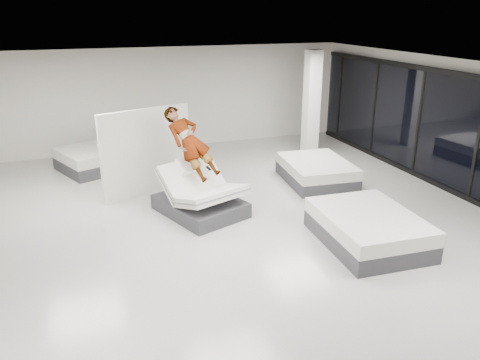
{
  "coord_description": "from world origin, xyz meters",
  "views": [
    {
      "loc": [
        -2.69,
        -7.86,
        4.3
      ],
      "look_at": [
        0.34,
        0.61,
        1.0
      ],
      "focal_mm": 35.0,
      "sensor_mm": 36.0,
      "label": 1
    }
  ],
  "objects_px": {
    "remote": "(208,168)",
    "flat_bed_right_near": "(368,229)",
    "hero_bed": "(200,198)",
    "flat_bed_right_far": "(316,171)",
    "column": "(311,105)",
    "flat_bed_left_far": "(103,157)",
    "person": "(191,156)",
    "divider_panel": "(147,152)"
  },
  "relations": [
    {
      "from": "column",
      "to": "flat_bed_right_near",
      "type": "bearing_deg",
      "value": -106.28
    },
    {
      "from": "hero_bed",
      "to": "flat_bed_right_near",
      "type": "height_order",
      "value": "hero_bed"
    },
    {
      "from": "flat_bed_right_far",
      "to": "divider_panel",
      "type": "bearing_deg",
      "value": 171.43
    },
    {
      "from": "person",
      "to": "divider_panel",
      "type": "xyz_separation_m",
      "value": [
        -0.77,
        1.28,
        -0.2
      ]
    },
    {
      "from": "flat_bed_right_far",
      "to": "flat_bed_left_far",
      "type": "xyz_separation_m",
      "value": [
        -5.18,
        3.12,
        0.02
      ]
    },
    {
      "from": "person",
      "to": "flat_bed_right_far",
      "type": "relative_size",
      "value": 0.83
    },
    {
      "from": "hero_bed",
      "to": "flat_bed_right_near",
      "type": "bearing_deg",
      "value": -42.56
    },
    {
      "from": "flat_bed_left_far",
      "to": "flat_bed_right_near",
      "type": "bearing_deg",
      "value": -55.59
    },
    {
      "from": "flat_bed_right_far",
      "to": "flat_bed_right_near",
      "type": "relative_size",
      "value": 0.96
    },
    {
      "from": "hero_bed",
      "to": "flat_bed_right_far",
      "type": "bearing_deg",
      "value": 15.42
    },
    {
      "from": "hero_bed",
      "to": "column",
      "type": "distance_m",
      "value": 5.41
    },
    {
      "from": "hero_bed",
      "to": "remote",
      "type": "xyz_separation_m",
      "value": [
        0.22,
        0.05,
        0.65
      ]
    },
    {
      "from": "remote",
      "to": "flat_bed_right_far",
      "type": "height_order",
      "value": "remote"
    },
    {
      "from": "remote",
      "to": "flat_bed_right_near",
      "type": "height_order",
      "value": "remote"
    },
    {
      "from": "flat_bed_right_far",
      "to": "column",
      "type": "xyz_separation_m",
      "value": [
        0.89,
        2.12,
        1.31
      ]
    },
    {
      "from": "hero_bed",
      "to": "column",
      "type": "bearing_deg",
      "value": 35.44
    },
    {
      "from": "flat_bed_right_far",
      "to": "flat_bed_right_near",
      "type": "xyz_separation_m",
      "value": [
        -0.72,
        -3.4,
        0.02
      ]
    },
    {
      "from": "person",
      "to": "flat_bed_right_near",
      "type": "height_order",
      "value": "person"
    },
    {
      "from": "hero_bed",
      "to": "flat_bed_left_far",
      "type": "xyz_separation_m",
      "value": [
        -1.78,
        4.05,
        -0.06
      ]
    },
    {
      "from": "flat_bed_right_far",
      "to": "flat_bed_left_far",
      "type": "height_order",
      "value": "flat_bed_left_far"
    },
    {
      "from": "person",
      "to": "flat_bed_left_far",
      "type": "bearing_deg",
      "value": 93.42
    },
    {
      "from": "divider_panel",
      "to": "flat_bed_left_far",
      "type": "distance_m",
      "value": 2.74
    },
    {
      "from": "hero_bed",
      "to": "person",
      "type": "bearing_deg",
      "value": 110.56
    },
    {
      "from": "person",
      "to": "divider_panel",
      "type": "relative_size",
      "value": 0.79
    },
    {
      "from": "person",
      "to": "flat_bed_left_far",
      "type": "relative_size",
      "value": 0.67
    },
    {
      "from": "remote",
      "to": "divider_panel",
      "type": "relative_size",
      "value": 0.06
    },
    {
      "from": "person",
      "to": "remote",
      "type": "bearing_deg",
      "value": -57.85
    },
    {
      "from": "remote",
      "to": "flat_bed_right_near",
      "type": "relative_size",
      "value": 0.06
    },
    {
      "from": "divider_panel",
      "to": "flat_bed_right_far",
      "type": "distance_m",
      "value": 4.4
    },
    {
      "from": "hero_bed",
      "to": "column",
      "type": "height_order",
      "value": "column"
    },
    {
      "from": "person",
      "to": "flat_bed_left_far",
      "type": "distance_m",
      "value": 4.21
    },
    {
      "from": "hero_bed",
      "to": "flat_bed_right_far",
      "type": "xyz_separation_m",
      "value": [
        3.4,
        0.94,
        -0.09
      ]
    },
    {
      "from": "hero_bed",
      "to": "flat_bed_left_far",
      "type": "distance_m",
      "value": 4.43
    },
    {
      "from": "flat_bed_right_near",
      "to": "flat_bed_left_far",
      "type": "relative_size",
      "value": 0.85
    },
    {
      "from": "divider_panel",
      "to": "flat_bed_right_near",
      "type": "relative_size",
      "value": 1.0
    },
    {
      "from": "flat_bed_left_far",
      "to": "column",
      "type": "relative_size",
      "value": 0.86
    },
    {
      "from": "hero_bed",
      "to": "remote",
      "type": "relative_size",
      "value": 16.16
    },
    {
      "from": "hero_bed",
      "to": "flat_bed_right_near",
      "type": "distance_m",
      "value": 3.64
    },
    {
      "from": "flat_bed_right_near",
      "to": "flat_bed_left_far",
      "type": "xyz_separation_m",
      "value": [
        -4.46,
        6.51,
        0.0
      ]
    },
    {
      "from": "divider_panel",
      "to": "flat_bed_right_near",
      "type": "distance_m",
      "value": 5.44
    },
    {
      "from": "person",
      "to": "flat_bed_right_near",
      "type": "xyz_separation_m",
      "value": [
        2.79,
        -2.76,
        -0.95
      ]
    },
    {
      "from": "person",
      "to": "remote",
      "type": "xyz_separation_m",
      "value": [
        0.33,
        -0.25,
        -0.24
      ]
    }
  ]
}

